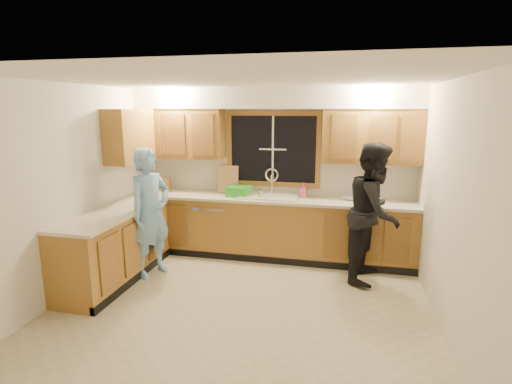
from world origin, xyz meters
TOP-DOWN VIEW (x-y plane):
  - floor at (0.00, 0.00)m, footprint 4.20×4.20m
  - ceiling at (0.00, 0.00)m, footprint 4.20×4.20m
  - wall_back at (0.00, 1.90)m, footprint 4.20×0.00m
  - wall_left at (-2.10, 0.00)m, footprint 0.00×3.80m
  - wall_right at (2.10, 0.00)m, footprint 0.00×3.80m
  - base_cabinets_back at (0.00, 1.60)m, footprint 4.20×0.60m
  - base_cabinets_left at (-1.80, 0.35)m, footprint 0.60×1.90m
  - countertop_back at (0.00, 1.58)m, footprint 4.20×0.63m
  - countertop_left at (-1.79, 0.35)m, footprint 0.63×1.90m
  - upper_cabinets_left at (-1.43, 1.73)m, footprint 1.35×0.33m
  - upper_cabinets_right at (1.43, 1.73)m, footprint 1.35×0.33m
  - upper_cabinets_return at (-1.94, 1.12)m, footprint 0.33×0.90m
  - soffit at (0.00, 1.72)m, footprint 4.20×0.35m
  - window_frame at (0.00, 1.89)m, footprint 1.44×0.03m
  - sink at (0.00, 1.60)m, footprint 0.86×0.52m
  - dishwasher at (-0.85, 1.59)m, footprint 0.60×0.56m
  - stove at (-1.80, -0.22)m, footprint 0.58×0.75m
  - man at (-1.40, 0.60)m, footprint 0.61×0.73m
  - woman at (1.47, 1.10)m, footprint 0.88×1.02m
  - knife_block at (-1.66, 1.64)m, footprint 0.14×0.12m
  - cutting_board at (-0.69, 1.82)m, footprint 0.33×0.16m
  - dish_crate at (-0.45, 1.58)m, footprint 0.38×0.36m
  - soap_bottle at (0.49, 1.73)m, footprint 0.10×0.11m
  - bowl at (1.16, 1.66)m, footprint 0.25×0.25m
  - can_left at (-0.39, 1.48)m, footprint 0.08×0.08m
  - can_right at (-0.11, 1.49)m, footprint 0.09×0.09m

SIDE VIEW (x-z plane):
  - floor at x=0.00m, z-range 0.00..0.00m
  - dishwasher at x=-0.85m, z-range 0.00..0.82m
  - base_cabinets_back at x=0.00m, z-range 0.00..0.88m
  - base_cabinets_left at x=-1.80m, z-range 0.00..0.88m
  - stove at x=-1.80m, z-range 0.00..0.90m
  - man at x=-1.40m, z-range 0.00..1.71m
  - sink at x=0.00m, z-range 0.58..1.15m
  - countertop_back at x=0.00m, z-range 0.88..0.92m
  - countertop_left at x=-1.79m, z-range 0.88..0.92m
  - woman at x=1.47m, z-range 0.00..1.80m
  - bowl at x=1.16m, z-range 0.92..0.97m
  - can_right at x=-0.11m, z-range 0.92..1.05m
  - can_left at x=-0.39m, z-range 0.92..1.05m
  - dish_crate at x=-0.45m, z-range 0.92..1.07m
  - soap_bottle at x=0.49m, z-range 0.92..1.13m
  - knife_block at x=-1.66m, z-range 0.92..1.14m
  - cutting_board at x=-0.69m, z-range 0.92..1.33m
  - wall_back at x=0.00m, z-range -0.85..3.35m
  - wall_left at x=-2.10m, z-range -0.65..3.15m
  - wall_right at x=2.10m, z-range -0.65..3.15m
  - window_frame at x=0.00m, z-range 1.03..2.17m
  - upper_cabinets_left at x=-1.43m, z-range 1.45..2.20m
  - upper_cabinets_right at x=1.43m, z-range 1.45..2.20m
  - upper_cabinets_return at x=-1.94m, z-range 1.45..2.20m
  - soffit at x=0.00m, z-range 2.20..2.50m
  - ceiling at x=0.00m, z-range 2.50..2.50m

